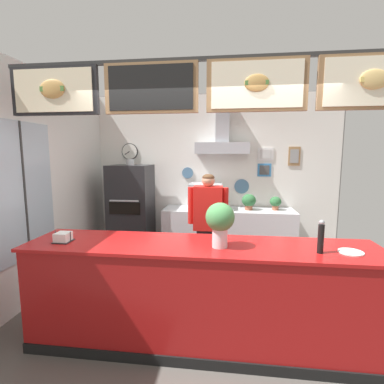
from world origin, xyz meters
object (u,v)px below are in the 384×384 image
at_px(pepper_grinder, 321,237).
at_px(condiment_plate, 351,252).
at_px(espresso_machine, 206,197).
at_px(potted_oregano, 249,201).
at_px(basil_vase, 220,221).
at_px(pizza_oven, 132,212).
at_px(napkin_holder, 63,238).
at_px(shop_worker, 208,229).
at_px(potted_basil, 276,202).

xyz_separation_m(pepper_grinder, condiment_plate, (0.27, 0.04, -0.14)).
bearing_deg(espresso_machine, condiment_plate, -58.78).
height_order(potted_oregano, basil_vase, basil_vase).
bearing_deg(potted_oregano, espresso_machine, -178.89).
xyz_separation_m(potted_oregano, basil_vase, (-0.44, -2.38, 0.20)).
bearing_deg(pepper_grinder, pizza_oven, 137.11).
height_order(pepper_grinder, napkin_holder, pepper_grinder).
xyz_separation_m(espresso_machine, basil_vase, (0.31, -2.37, 0.13)).
bearing_deg(shop_worker, potted_oregano, -117.58).
bearing_deg(potted_oregano, pizza_oven, -176.78).
distance_m(espresso_machine, condiment_plate, 2.79).
distance_m(espresso_machine, basil_vase, 2.39).
bearing_deg(potted_basil, basil_vase, -110.35).
relative_size(espresso_machine, potted_basil, 2.42).
relative_size(shop_worker, espresso_machine, 2.83).
bearing_deg(condiment_plate, napkin_holder, -179.60).
bearing_deg(basil_vase, pepper_grinder, -3.61).
bearing_deg(condiment_plate, espresso_machine, 121.22).
bearing_deg(pizza_oven, basil_vase, -54.25).
relative_size(basil_vase, condiment_plate, 2.01).
xyz_separation_m(pizza_oven, napkin_holder, (0.11, -2.30, 0.22)).
height_order(shop_worker, napkin_holder, shop_worker).
bearing_deg(potted_basil, shop_worker, -131.43).
relative_size(potted_basil, basil_vase, 0.57).
relative_size(potted_oregano, pepper_grinder, 0.94).
distance_m(pizza_oven, napkin_holder, 2.31).
relative_size(potted_oregano, potted_basil, 1.17).
height_order(espresso_machine, basil_vase, basil_vase).
relative_size(espresso_machine, basil_vase, 1.38).
bearing_deg(espresso_machine, pizza_oven, -175.59).
bearing_deg(espresso_machine, potted_basil, 2.49).
bearing_deg(shop_worker, basil_vase, 99.30).
xyz_separation_m(potted_oregano, potted_basil, (0.46, 0.04, -0.02)).
xyz_separation_m(napkin_holder, basil_vase, (1.52, 0.03, 0.20)).
bearing_deg(potted_oregano, basil_vase, -100.48).
bearing_deg(espresso_machine, pepper_grinder, -64.13).
bearing_deg(pepper_grinder, condiment_plate, 8.40).
xyz_separation_m(basil_vase, condiment_plate, (1.14, -0.02, -0.23)).
bearing_deg(pizza_oven, pepper_grinder, -42.89).
bearing_deg(potted_oregano, napkin_holder, -129.09).
relative_size(potted_basil, napkin_holder, 1.44).
bearing_deg(basil_vase, potted_basil, 69.65).
bearing_deg(napkin_holder, condiment_plate, 0.40).
height_order(potted_basil, pepper_grinder, pepper_grinder).
distance_m(potted_oregano, basil_vase, 2.43).
xyz_separation_m(pepper_grinder, basil_vase, (-0.87, 0.05, 0.10)).
bearing_deg(espresso_machine, shop_worker, -84.28).
bearing_deg(basil_vase, shop_worker, 99.06).
bearing_deg(potted_basil, pepper_grinder, -90.71).
height_order(shop_worker, espresso_machine, shop_worker).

